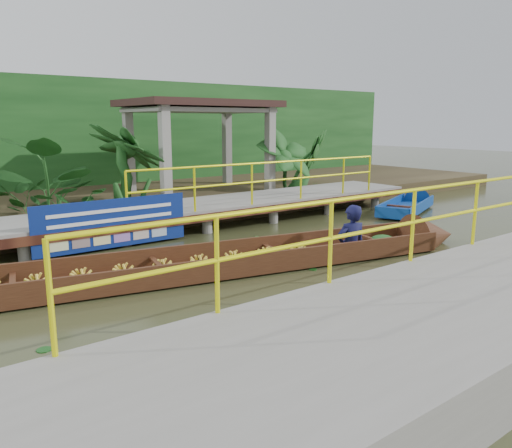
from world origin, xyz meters
TOP-DOWN VIEW (x-y plane):
  - ground at (0.00, 0.00)m, footprint 80.00×80.00m
  - land_strip at (0.00, 7.50)m, footprint 30.00×8.00m
  - far_dock at (0.02, 3.43)m, footprint 16.00×2.06m
  - near_dock at (1.00, -4.20)m, footprint 18.00×2.40m
  - pavilion at (3.00, 6.30)m, footprint 4.40×3.00m
  - foliage_backdrop at (0.00, 10.00)m, footprint 30.00×0.80m
  - vendor_boat at (-0.15, -0.14)m, footprint 10.77×3.27m
  - moored_blue_boat at (7.71, 1.84)m, footprint 3.48×2.09m
  - blue_banner at (-1.34, 2.48)m, footprint 3.17×0.04m
  - tropical_plants at (0.14, 5.30)m, footprint 14.62×1.62m

SIDE VIEW (x-z plane):
  - ground at x=0.00m, z-range 0.00..0.00m
  - moored_blue_boat at x=7.71m, z-range -0.26..0.55m
  - land_strip at x=0.00m, z-range 0.00..0.45m
  - vendor_boat at x=-0.15m, z-range -0.89..1.36m
  - near_dock at x=1.00m, z-range -0.56..1.16m
  - far_dock at x=0.02m, z-range -0.35..1.30m
  - blue_banner at x=-1.34m, z-range 0.06..1.05m
  - tropical_plants at x=0.14m, z-range 0.45..2.48m
  - foliage_backdrop at x=0.00m, z-range 0.00..4.00m
  - pavilion at x=3.00m, z-range 1.32..4.32m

